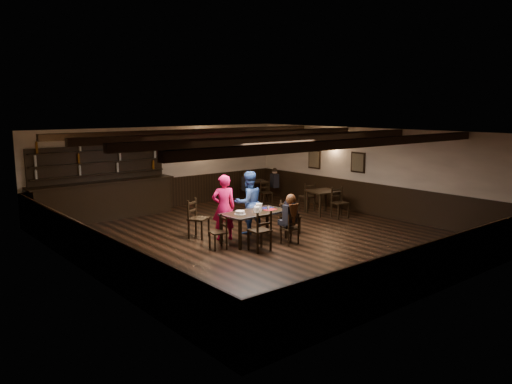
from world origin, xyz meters
TOP-DOWN VIEW (x-y plane):
  - ground at (0.00, 0.00)m, footprint 10.00×10.00m
  - room_shell at (0.01, 0.04)m, footprint 9.02×10.02m
  - dining_table at (-0.31, -0.15)m, footprint 1.71×0.91m
  - chair_near_left at (-0.75, -0.95)m, footprint 0.47×0.45m
  - chair_near_right at (0.18, -0.98)m, footprint 0.39×0.37m
  - chair_end_left at (-1.35, -0.15)m, footprint 0.42×0.44m
  - chair_end_right at (0.81, -0.20)m, footprint 0.44×0.46m
  - chair_far_pushed at (-1.25, 1.10)m, footprint 0.62×0.61m
  - woman_pink at (-0.81, 0.46)m, footprint 0.71×0.60m
  - man_blue at (0.08, 0.57)m, footprint 0.89×0.74m
  - seated_person at (0.19, -0.93)m, footprint 0.33×0.50m
  - cake at (-0.77, -0.16)m, footprint 0.28×0.28m
  - plate_stack_a at (-0.32, -0.24)m, footprint 0.15×0.15m
  - plate_stack_b at (-0.13, -0.11)m, footprint 0.16×0.16m
  - tea_light at (-0.21, -0.02)m, footprint 0.05×0.05m
  - salt_shaker at (0.09, -0.24)m, footprint 0.04×0.04m
  - pepper_shaker at (0.07, -0.21)m, footprint 0.04×0.04m
  - drink_glass at (-0.04, -0.04)m, footprint 0.08×0.08m
  - menu_red at (0.17, -0.20)m, footprint 0.34×0.26m
  - menu_blue at (0.26, 0.04)m, footprint 0.33×0.24m
  - bar_counter at (-2.19, 4.72)m, footprint 4.37×0.70m
  - back_table_a at (3.38, 0.96)m, footprint 1.02×1.02m
  - back_table_b at (3.13, 3.99)m, footprint 0.94×0.94m
  - bg_patron_left at (2.57, 3.80)m, footprint 0.25×0.36m
  - bg_patron_right at (3.80, 3.72)m, footprint 0.30×0.39m

SIDE VIEW (x-z plane):
  - ground at x=0.00m, z-range 0.00..0.00m
  - chair_near_right at x=0.18m, z-range 0.07..0.84m
  - chair_end_left at x=-1.35m, z-range 0.07..0.86m
  - chair_end_right at x=0.81m, z-range 0.08..0.99m
  - chair_near_left at x=-0.75m, z-range 0.08..1.04m
  - chair_far_pushed at x=-1.25m, z-range 0.08..1.08m
  - back_table_b at x=3.13m, z-range 0.27..1.02m
  - back_table_a at x=3.38m, z-range 0.28..1.03m
  - dining_table at x=-0.31m, z-range 0.30..1.06m
  - bar_counter at x=-2.19m, z-range -0.37..1.83m
  - menu_red at x=0.17m, z-range 0.75..0.76m
  - menu_blue at x=0.26m, z-range 0.75..0.76m
  - tea_light at x=-0.21m, z-range 0.74..0.81m
  - cake at x=-0.77m, z-range 0.75..0.84m
  - pepper_shaker at x=0.07m, z-range 0.75..0.85m
  - salt_shaker at x=0.09m, z-range 0.75..0.86m
  - bg_patron_left at x=2.57m, z-range 0.46..1.15m
  - drink_glass at x=-0.04m, z-range 0.75..0.88m
  - bg_patron_right at x=3.80m, z-range 0.46..1.17m
  - plate_stack_a at x=-0.32m, z-range 0.75..0.89m
  - seated_person at x=0.19m, z-range 0.42..1.24m
  - woman_pink at x=-0.81m, z-range 0.00..1.66m
  - man_blue at x=0.08m, z-range 0.00..1.67m
  - plate_stack_b at x=-0.13m, z-range 0.75..0.94m
  - room_shell at x=0.01m, z-range 0.39..3.10m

